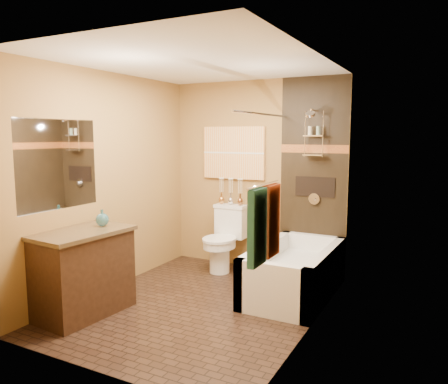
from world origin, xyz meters
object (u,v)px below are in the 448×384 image
Objects in this scene: sunset_painting at (234,153)px; bathtub at (295,276)px; toilet at (224,238)px; vanity at (82,272)px.

bathtub is (1.13, -0.73, -1.33)m from sunset_painting.
toilet is 0.84× the size of vanity.
toilet is at bearing 158.29° from bathtub.
bathtub is 2.28m from vanity.
sunset_painting is at bearing 89.50° from toilet.
vanity is (-0.60, -2.20, -1.12)m from sunset_painting.
bathtub is 1.48× the size of vanity.
sunset_painting is 1.06× the size of toilet.
vanity is (-0.60, -1.93, -0.00)m from toilet.
vanity is at bearing -139.37° from bathtub.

